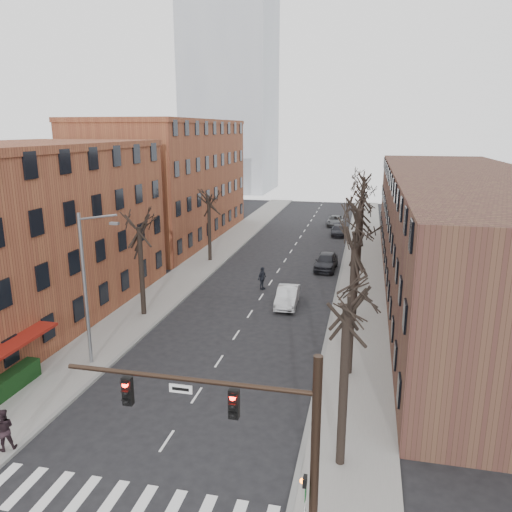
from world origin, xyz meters
The scene contains 24 objects.
ground centered at (0.00, 0.00, 0.00)m, with size 160.00×160.00×0.00m, color black.
sidewalk_left centered at (-8.00, 35.00, 0.07)m, with size 4.00×90.00×0.15m, color gray.
sidewalk_right centered at (8.00, 35.00, 0.07)m, with size 4.00×90.00×0.15m, color gray.
building_left_near centered at (-16.00, 15.00, 6.00)m, with size 12.00×26.00×12.00m, color brown.
building_left_far centered at (-16.00, 44.00, 7.00)m, with size 12.00×28.00×14.00m, color brown.
building_right centered at (16.00, 30.00, 5.00)m, with size 12.00×50.00×10.00m, color #4F3325.
office_tower centered at (-22.00, 95.00, 30.00)m, with size 18.00×18.00×60.00m, color #B2B7BF.
awning_left centered at (-9.40, 6.00, 0.00)m, with size 1.20×7.00×0.15m, color maroon.
tree_right_a centered at (7.60, 4.00, 0.00)m, with size 5.20×5.20×10.00m, color black, non-canonical shape.
tree_right_b centered at (7.60, 12.00, 0.00)m, with size 5.20×5.20×10.80m, color black, non-canonical shape.
tree_right_c centered at (7.60, 20.00, 0.00)m, with size 5.20×5.20×11.60m, color black, non-canonical shape.
tree_right_d centered at (7.60, 28.00, 0.00)m, with size 5.20×5.20×10.00m, color black, non-canonical shape.
tree_right_e centered at (7.60, 36.00, 0.00)m, with size 5.20×5.20×10.80m, color black, non-canonical shape.
tree_right_f centered at (7.60, 44.00, 0.00)m, with size 5.20×5.20×11.60m, color black, non-canonical shape.
tree_left_a centered at (-7.60, 18.00, 0.00)m, with size 5.20×5.20×9.50m, color black, non-canonical shape.
tree_left_b centered at (-7.60, 34.00, 0.00)m, with size 5.20×5.20×9.50m, color black, non-canonical shape.
signal_mast_arm centered at (5.45, -1.00, 4.40)m, with size 8.14×0.30×7.20m.
streetlight centered at (-7.03, 10.00, 5.01)m, with size 2.45×0.22×9.03m.
silver_sedan centered at (2.43, 22.47, 0.74)m, with size 1.58×4.52×1.49m, color #AEB2B6.
parked_car_near centered at (4.49, 33.46, 0.83)m, with size 1.97×4.89×1.67m, color black.
parked_car_mid centered at (4.61, 50.06, 0.64)m, with size 1.79×4.39×1.27m, color black.
parked_car_far centered at (3.80, 56.90, 0.68)m, with size 2.25×4.87×1.35m, color slate.
pedestrian_b centered at (-6.40, 1.75, 1.08)m, with size 0.91×0.71×1.87m, color black.
pedestrian_crossing centered at (-0.35, 26.00, 0.99)m, with size 1.16×0.48×1.98m, color black.
Camera 1 is at (8.12, -14.04, 13.45)m, focal length 35.00 mm.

